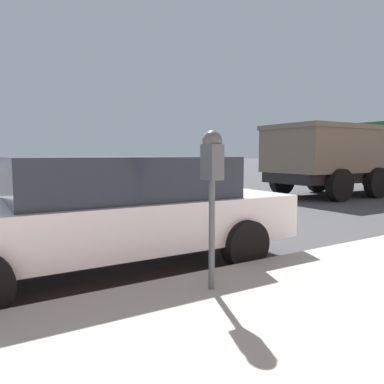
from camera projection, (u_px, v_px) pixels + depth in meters
name	position (u px, v px, depth m)	size (l,w,h in m)	color
ground_plane	(99.00, 249.00, 5.86)	(220.00, 220.00, 0.00)	#424244
parking_meter	(212.00, 169.00, 3.55)	(0.21, 0.19, 1.54)	#4C5156
car_white	(111.00, 209.00, 4.87)	(2.22, 4.90, 1.44)	silver
dump_truck	(360.00, 154.00, 14.19)	(2.87, 7.86, 2.82)	black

